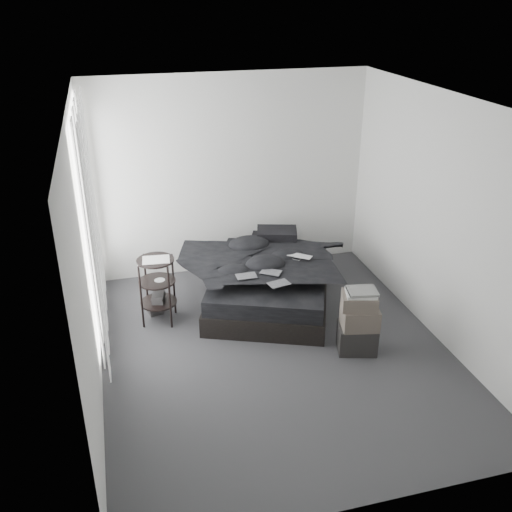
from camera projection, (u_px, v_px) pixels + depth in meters
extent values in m
cube|color=#373639|center=(275.00, 350.00, 6.09)|extent=(3.60, 4.20, 0.01)
cube|color=white|center=(280.00, 103.00, 4.97)|extent=(3.60, 4.20, 0.01)
cube|color=white|center=(230.00, 176.00, 7.36)|extent=(3.60, 0.01, 2.60)
cube|color=white|center=(371.00, 365.00, 3.70)|extent=(3.60, 0.01, 2.60)
cube|color=white|center=(85.00, 260.00, 5.11)|extent=(0.01, 4.20, 2.60)
cube|color=white|center=(442.00, 221.00, 5.94)|extent=(0.01, 4.20, 2.60)
cube|color=white|center=(87.00, 219.00, 5.88)|extent=(0.02, 2.00, 2.30)
cube|color=white|center=(93.00, 224.00, 5.92)|extent=(0.06, 2.12, 2.48)
cube|color=black|center=(270.00, 293.00, 6.98)|extent=(1.95, 2.19, 0.25)
cube|color=black|center=(270.00, 277.00, 6.88)|extent=(1.88, 2.12, 0.19)
imported|color=black|center=(270.00, 263.00, 6.76)|extent=(1.82, 1.93, 0.21)
cube|color=black|center=(272.00, 241.00, 7.45)|extent=(0.64, 0.55, 0.12)
cube|color=black|center=(277.00, 234.00, 7.38)|extent=(0.59, 0.48, 0.11)
imported|color=silver|center=(299.00, 253.00, 6.75)|extent=(0.34, 0.33, 0.02)
cube|color=black|center=(246.00, 271.00, 6.34)|extent=(0.23, 0.15, 0.01)
cube|color=black|center=(271.00, 266.00, 6.43)|extent=(0.27, 0.25, 0.01)
cube|color=black|center=(279.00, 277.00, 6.18)|extent=(0.26, 0.20, 0.01)
cylinder|color=black|center=(158.00, 291.00, 6.48)|extent=(0.51, 0.51, 0.77)
cube|color=white|center=(156.00, 260.00, 6.30)|extent=(0.32, 0.25, 0.02)
cube|color=black|center=(154.00, 306.00, 6.78)|extent=(0.20, 0.25, 0.16)
cube|color=black|center=(357.00, 338.00, 6.04)|extent=(0.47, 0.41, 0.29)
cube|color=#564C44|center=(360.00, 317.00, 5.92)|extent=(0.42, 0.36, 0.23)
cube|color=#564C44|center=(359.00, 301.00, 5.84)|extent=(0.43, 0.38, 0.16)
cube|color=silver|center=(361.00, 293.00, 5.80)|extent=(0.36, 0.32, 0.03)
cube|color=silver|center=(362.00, 291.00, 5.78)|extent=(0.33, 0.28, 0.03)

